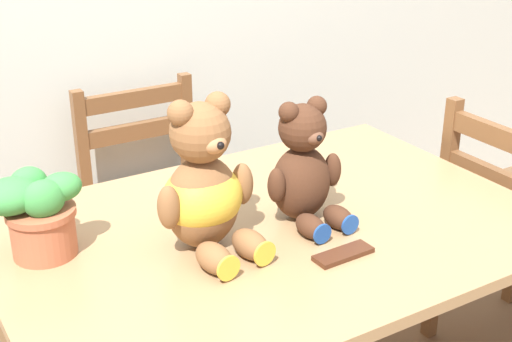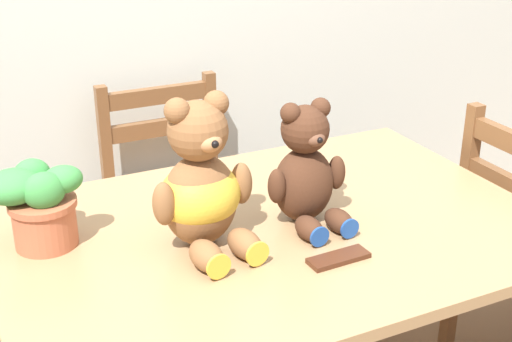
{
  "view_description": "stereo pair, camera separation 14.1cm",
  "coord_description": "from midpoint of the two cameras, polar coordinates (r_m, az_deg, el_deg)",
  "views": [
    {
      "loc": [
        -0.85,
        -0.86,
        1.56
      ],
      "look_at": [
        -0.05,
        0.47,
        0.88
      ],
      "focal_mm": 50.0,
      "sensor_mm": 36.0,
      "label": 1
    },
    {
      "loc": [
        -0.72,
        -0.93,
        1.56
      ],
      "look_at": [
        -0.05,
        0.47,
        0.88
      ],
      "focal_mm": 50.0,
      "sensor_mm": 36.0,
      "label": 2
    }
  ],
  "objects": [
    {
      "name": "dining_table",
      "position": [
        1.82,
        -0.93,
        -6.94
      ],
      "size": [
        1.35,
        0.93,
        0.73
      ],
      "color": "#9E7A51",
      "rests_on": "ground_plane"
    },
    {
      "name": "wooden_chair_behind",
      "position": [
        2.59,
        -9.72,
        -2.47
      ],
      "size": [
        0.44,
        0.39,
        0.85
      ],
      "rotation": [
        0.0,
        0.0,
        3.14
      ],
      "color": "brown",
      "rests_on": "ground_plane"
    },
    {
      "name": "teddy_bear_left",
      "position": [
        1.63,
        -6.65,
        -1.52
      ],
      "size": [
        0.26,
        0.28,
        0.37
      ],
      "rotation": [
        0.0,
        0.0,
        3.26
      ],
      "color": "brown",
      "rests_on": "dining_table"
    },
    {
      "name": "teddy_bear_right",
      "position": [
        1.76,
        1.57,
        0.07
      ],
      "size": [
        0.22,
        0.22,
        0.31
      ],
      "rotation": [
        0.0,
        0.0,
        3.18
      ],
      "color": "#472819",
      "rests_on": "dining_table"
    },
    {
      "name": "potted_plant",
      "position": [
        1.7,
        -19.46,
        -3.12
      ],
      "size": [
        0.22,
        0.16,
        0.2
      ],
      "color": "#B25B3D",
      "rests_on": "dining_table"
    },
    {
      "name": "chocolate_bar",
      "position": [
        1.65,
        4.56,
        -6.7
      ],
      "size": [
        0.15,
        0.06,
        0.01
      ],
      "primitive_type": "cube",
      "rotation": [
        0.0,
        0.0,
        0.03
      ],
      "color": "#472314",
      "rests_on": "dining_table"
    }
  ]
}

